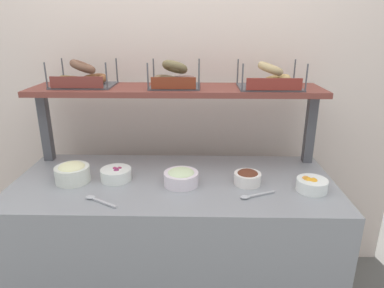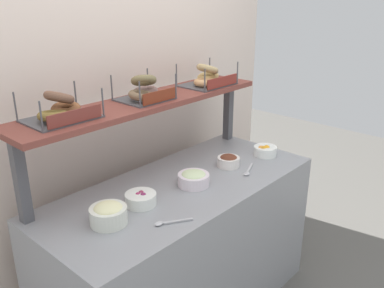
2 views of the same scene
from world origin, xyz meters
TOP-DOWN VIEW (x-y plane):
  - back_wall at (0.00, 0.55)m, footprint 2.82×0.06m
  - deli_counter at (0.00, 0.00)m, footprint 1.62×0.70m
  - shelf_riser_left at (-0.75, 0.27)m, footprint 0.05×0.05m
  - shelf_riser_right at (0.75, 0.27)m, footprint 0.05×0.05m
  - upper_shelf at (0.00, 0.27)m, footprint 1.58×0.32m
  - bowl_chocolate_spread at (0.37, -0.03)m, footprint 0.13×0.13m
  - bowl_beet_salad at (-0.29, 0.00)m, footprint 0.16×0.16m
  - bowl_potato_salad at (-0.51, -0.03)m, footprint 0.17×0.17m
  - bowl_scallion_spread at (0.04, -0.05)m, footprint 0.17×0.17m
  - bowl_fruit_salad at (0.66, -0.10)m, footprint 0.15×0.15m
  - serving_spoon_near_plate at (0.37, -0.17)m, footprint 0.17×0.08m
  - serving_spoon_by_edge at (-0.33, -0.23)m, footprint 0.16×0.10m
  - bagel_basket_cinnamon_raisin at (-0.51, 0.29)m, footprint 0.32×0.27m
  - bagel_basket_poppy at (-0.01, 0.27)m, footprint 0.28×0.26m
  - bagel_basket_sesame at (0.50, 0.25)m, footprint 0.33×0.25m

SIDE VIEW (x-z plane):
  - deli_counter at x=0.00m, z-range 0.00..0.85m
  - serving_spoon_near_plate at x=0.37m, z-range 0.85..0.86m
  - serving_spoon_by_edge at x=-0.33m, z-range 0.85..0.86m
  - bowl_beet_salad at x=-0.29m, z-range 0.85..0.91m
  - bowl_fruit_salad at x=0.66m, z-range 0.85..0.92m
  - bowl_chocolate_spread at x=0.37m, z-range 0.85..0.92m
  - bowl_scallion_spread at x=0.04m, z-range 0.85..0.93m
  - bowl_potato_salad at x=-0.51m, z-range 0.85..0.95m
  - shelf_riser_left at x=-0.75m, z-range 0.85..1.25m
  - shelf_riser_right at x=0.75m, z-range 0.85..1.25m
  - back_wall at x=0.00m, z-range 0.00..2.40m
  - upper_shelf at x=0.00m, z-range 1.25..1.28m
  - bagel_basket_sesame at x=0.50m, z-range 1.25..1.40m
  - bagel_basket_cinnamon_raisin at x=-0.51m, z-range 1.25..1.40m
  - bagel_basket_poppy at x=-0.01m, z-range 1.25..1.41m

